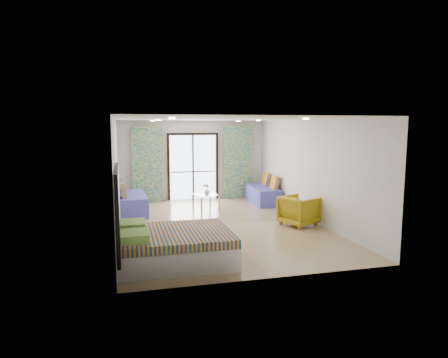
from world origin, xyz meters
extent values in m
cube|color=black|center=(0.00, 3.71, 2.24)|extent=(1.76, 0.08, 0.08)
cube|color=black|center=(-0.84, 3.71, 1.10)|extent=(0.08, 0.08, 2.20)
cube|color=black|center=(0.84, 3.71, 1.10)|extent=(0.08, 0.08, 2.20)
cube|color=black|center=(0.00, 3.71, 1.10)|extent=(0.05, 0.06, 2.20)
cube|color=#595451|center=(0.00, 3.73, 0.95)|extent=(1.52, 0.03, 0.04)
cube|color=silver|center=(-1.55, 3.57, 1.25)|extent=(1.00, 0.10, 2.50)
cube|color=silver|center=(1.55, 3.57, 1.25)|extent=(1.00, 0.10, 2.50)
cylinder|color=#FFE0B2|center=(-1.40, -2.00, 2.67)|extent=(0.12, 0.12, 0.02)
cylinder|color=#FFE0B2|center=(1.40, -2.00, 2.67)|extent=(0.12, 0.12, 0.02)
cylinder|color=#FFE0B2|center=(-1.40, 1.00, 2.67)|extent=(0.12, 0.12, 0.02)
cylinder|color=#FFE0B2|center=(1.40, 1.00, 2.67)|extent=(0.12, 0.12, 0.02)
cylinder|color=#FFE0B2|center=(-1.40, 3.00, 2.67)|extent=(0.12, 0.12, 0.02)
cylinder|color=#FFE0B2|center=(1.40, 3.00, 2.67)|extent=(0.12, 0.12, 0.02)
cube|color=black|center=(-2.46, -2.52, 1.05)|extent=(0.06, 2.10, 1.50)
cube|color=silver|center=(-2.47, -1.27, 1.05)|extent=(0.02, 0.10, 0.10)
cube|color=silver|center=(-1.45, -2.52, 0.21)|extent=(2.10, 1.68, 0.42)
cube|color=navy|center=(-1.45, -2.52, 0.50)|extent=(2.07, 1.71, 0.16)
cube|color=#1C7581|center=(-2.20, -2.92, 0.65)|extent=(0.50, 0.60, 0.15)
cube|color=#1C7581|center=(-2.20, -2.12, 0.65)|extent=(0.51, 0.61, 0.15)
cube|color=#4A4BB1|center=(-2.10, 2.01, 0.22)|extent=(0.82, 1.98, 0.44)
cube|color=#4A4BB1|center=(-2.10, 2.01, 0.49)|extent=(0.80, 1.94, 0.11)
cube|color=navy|center=(-2.36, 1.55, 0.74)|extent=(0.23, 0.50, 0.45)
cube|color=navy|center=(-2.39, 2.46, 0.74)|extent=(0.23, 0.50, 0.45)
cube|color=#4A4BB1|center=(2.10, 2.50, 0.21)|extent=(0.83, 1.93, 0.42)
cube|color=#4A4BB1|center=(2.10, 2.50, 0.47)|extent=(0.81, 1.89, 0.11)
cube|color=navy|center=(2.34, 2.04, 0.72)|extent=(0.23, 0.48, 0.44)
cube|color=navy|center=(2.38, 2.93, 0.72)|extent=(0.23, 0.48, 0.44)
cylinder|color=silver|center=(-0.13, 1.59, 0.22)|extent=(0.07, 0.07, 0.44)
cylinder|color=silver|center=(0.44, 1.74, 0.22)|extent=(0.07, 0.07, 0.44)
cylinder|color=silver|center=(-0.29, 2.16, 0.22)|extent=(0.07, 0.07, 0.44)
cylinder|color=silver|center=(0.29, 2.31, 0.22)|extent=(0.07, 0.07, 0.44)
cube|color=#8CA59E|center=(0.08, 1.95, 0.44)|extent=(0.83, 0.83, 0.02)
sphere|color=white|center=(0.13, 1.97, 0.68)|extent=(0.08, 0.08, 0.08)
sphere|color=white|center=(0.06, 2.00, 0.70)|extent=(0.08, 0.08, 0.08)
sphere|color=white|center=(0.03, 1.94, 0.72)|extent=(0.08, 0.08, 0.08)
sphere|color=white|center=(0.09, 1.90, 0.75)|extent=(0.08, 0.08, 0.08)
imported|color=white|center=(0.11, 1.97, 0.54)|extent=(0.24, 0.24, 0.18)
imported|color=#AE9316|center=(1.97, -0.56, 0.41)|extent=(1.02, 1.04, 0.83)
camera|label=1|loc=(-2.36, -9.75, 2.55)|focal=32.00mm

